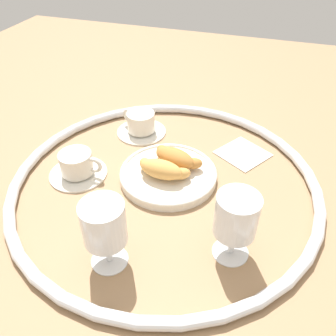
# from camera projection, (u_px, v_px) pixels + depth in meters

# --- Properties ---
(ground_plane) EXTENTS (2.20, 2.20, 0.00)m
(ground_plane) POSITION_uv_depth(u_px,v_px,m) (165.00, 185.00, 0.80)
(ground_plane) COLOR #997551
(table_chrome_rim) EXTENTS (0.70, 0.70, 0.02)m
(table_chrome_rim) POSITION_uv_depth(u_px,v_px,m) (165.00, 181.00, 0.79)
(table_chrome_rim) COLOR silver
(table_chrome_rim) RESTS_ON ground_plane
(pastry_plate) EXTENTS (0.23, 0.23, 0.02)m
(pastry_plate) POSITION_uv_depth(u_px,v_px,m) (168.00, 174.00, 0.81)
(pastry_plate) COLOR silver
(pastry_plate) RESTS_ON ground_plane
(croissant_large) EXTENTS (0.14, 0.07, 0.04)m
(croissant_large) POSITION_uv_depth(u_px,v_px,m) (162.00, 170.00, 0.78)
(croissant_large) COLOR #D6994C
(croissant_large) RESTS_ON pastry_plate
(croissant_small) EXTENTS (0.13, 0.09, 0.04)m
(croissant_small) POSITION_uv_depth(u_px,v_px,m) (175.00, 157.00, 0.81)
(croissant_small) COLOR #BC7A38
(croissant_small) RESTS_ON pastry_plate
(coffee_cup_near) EXTENTS (0.14, 0.14, 0.06)m
(coffee_cup_near) POSITION_uv_depth(u_px,v_px,m) (77.00, 166.00, 0.81)
(coffee_cup_near) COLOR silver
(coffee_cup_near) RESTS_ON ground_plane
(coffee_cup_far) EXTENTS (0.14, 0.14, 0.06)m
(coffee_cup_far) POSITION_uv_depth(u_px,v_px,m) (141.00, 124.00, 0.96)
(coffee_cup_far) COLOR silver
(coffee_cup_far) RESTS_ON ground_plane
(juice_glass_left) EXTENTS (0.08, 0.08, 0.14)m
(juice_glass_left) POSITION_uv_depth(u_px,v_px,m) (104.00, 226.00, 0.58)
(juice_glass_left) COLOR white
(juice_glass_left) RESTS_ON ground_plane
(juice_glass_right) EXTENTS (0.08, 0.08, 0.14)m
(juice_glass_right) POSITION_uv_depth(u_px,v_px,m) (236.00, 218.00, 0.59)
(juice_glass_right) COLOR white
(juice_glass_right) RESTS_ON ground_plane
(folded_napkin) EXTENTS (0.15, 0.15, 0.01)m
(folded_napkin) POSITION_uv_depth(u_px,v_px,m) (243.00, 153.00, 0.89)
(folded_napkin) COLOR silver
(folded_napkin) RESTS_ON ground_plane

